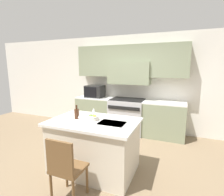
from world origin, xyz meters
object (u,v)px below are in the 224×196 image
Objects in this scene: wine_glass_far at (94,111)px; island_chair at (65,166)px; microwave at (95,91)px; range_stove at (127,116)px; wine_bottle at (77,114)px; fruit_bowl at (93,118)px; wine_glass_near at (80,115)px.

island_chair is at bearing -84.80° from wine_glass_far.
island_chair is 5.24× the size of wine_glass_far.
wine_glass_far is (0.93, -1.83, -0.07)m from microwave.
wine_glass_far is (-0.08, -1.81, 0.56)m from range_stove.
island_chair is at bearing -67.75° from wine_bottle.
fruit_bowl reaches higher than range_stove.
wine_glass_far is (0.07, 0.34, 0.00)m from wine_glass_near.
wine_glass_far reaches higher than range_stove.
range_stove is 2.10m from wine_bottle.
microwave is at bearing 109.96° from island_chair.
fruit_bowl is at bearing -67.46° from wine_glass_far.
range_stove is at bearing 86.08° from wine_glass_near.
wine_glass_far is (-0.09, 0.98, 0.52)m from island_chair.
wine_glass_near reaches higher than island_chair.
range_stove is 5.38× the size of wine_glass_far.
microwave is at bearing 116.99° from wine_glass_far.
fruit_bowl is (1.00, -1.98, -0.15)m from microwave.
wine_bottle is at bearing 112.25° from island_chair.
wine_bottle reaches higher than fruit_bowl.
range_stove is 1.03× the size of island_chair.
microwave is 2.06m from wine_glass_far.
fruit_bowl is at bearing 55.54° from wine_glass_near.
wine_bottle is 1.41× the size of wine_glass_near.
island_chair is 1.12m from wine_glass_far.
microwave is 2.14m from wine_bottle.
wine_glass_far is at bearing 78.75° from wine_glass_near.
island_chair is at bearing -88.15° from fruit_bowl.
fruit_bowl is (-0.03, 0.83, 0.44)m from island_chair.
wine_glass_near is at bearing -93.92° from range_stove.
microwave is 3.05m from island_chair.
island_chair is 4.39× the size of fruit_bowl.
wine_glass_near is at bearing -101.25° from wine_glass_far.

